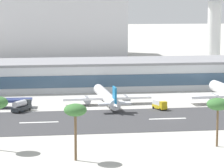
{
  "coord_description": "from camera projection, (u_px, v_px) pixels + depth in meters",
  "views": [
    {
      "loc": [
        -43.67,
        -179.58,
        37.87
      ],
      "look_at": [
        -15.0,
        24.7,
        8.06
      ],
      "focal_mm": 94.85,
      "sensor_mm": 36.0,
      "label": 1
    }
  ],
  "objects": [
    {
      "name": "ground_plane",
      "position": [
        170.0,
        119.0,
        187.43
      ],
      "size": [
        1400.0,
        1400.0,
        0.0
      ],
      "primitive_type": "plane",
      "color": "#B2AFA8"
    },
    {
      "name": "runway_strip",
      "position": [
        169.0,
        119.0,
        187.98
      ],
      "size": [
        800.0,
        36.05,
        0.08
      ],
      "primitive_type": "cube",
      "color": "#38383A",
      "rests_on": "ground_plane"
    },
    {
      "name": "runway_centreline_dash_3",
      "position": [
        39.0,
        122.0,
        182.31
      ],
      "size": [
        12.0,
        1.2,
        0.01
      ],
      "primitive_type": "cube",
      "color": "white",
      "rests_on": "runway_strip"
    },
    {
      "name": "runway_centreline_dash_4",
      "position": [
        168.0,
        119.0,
        187.9
      ],
      "size": [
        12.0,
        1.2,
        0.01
      ],
      "primitive_type": "cube",
      "color": "white",
      "rests_on": "runway_strip"
    },
    {
      "name": "terminal_building",
      "position": [
        98.0,
        74.0,
        253.62
      ],
      "size": [
        168.33,
        30.23,
        11.78
      ],
      "color": "silver",
      "rests_on": "ground_plane"
    },
    {
      "name": "control_tower",
      "position": [
        214.0,
        23.0,
        289.93
      ],
      "size": [
        12.9,
        12.9,
        43.12
      ],
      "color": "silver",
      "rests_on": "ground_plane"
    },
    {
      "name": "distant_hotel_block",
      "position": [
        43.0,
        26.0,
        394.23
      ],
      "size": [
        108.23,
        39.25,
        40.31
      ],
      "primitive_type": "cube",
      "color": "#BCBCC1",
      "rests_on": "ground_plane"
    },
    {
      "name": "airliner_blue_tail_gate_1",
      "position": [
        107.0,
        97.0,
        212.33
      ],
      "size": [
        32.21,
        42.26,
        8.82
      ],
      "rotation": [
        0.0,
        0.0,
        1.61
      ],
      "color": "silver",
      "rests_on": "ground_plane"
    },
    {
      "name": "service_box_truck_0",
      "position": [
        160.0,
        104.0,
        203.49
      ],
      "size": [
        4.4,
        6.46,
        3.25
      ],
      "rotation": [
        0.0,
        0.0,
        5.08
      ],
      "color": "gold",
      "rests_on": "ground_plane"
    },
    {
      "name": "service_fuel_truck_1",
      "position": [
        21.0,
        106.0,
        199.67
      ],
      "size": [
        6.96,
        8.47,
        3.95
      ],
      "rotation": [
        0.0,
        0.0,
        0.97
      ],
      "color": "#2D3338",
      "rests_on": "ground_plane"
    },
    {
      "name": "palm_tree_0",
      "position": [
        75.0,
        111.0,
        138.03
      ],
      "size": [
        5.39,
        5.39,
        13.61
      ],
      "color": "brown",
      "rests_on": "ground_plane"
    },
    {
      "name": "palm_tree_1",
      "position": [
        218.0,
        105.0,
        151.33
      ],
      "size": [
        5.78,
        5.78,
        12.72
      ],
      "color": "brown",
      "rests_on": "ground_plane"
    }
  ]
}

